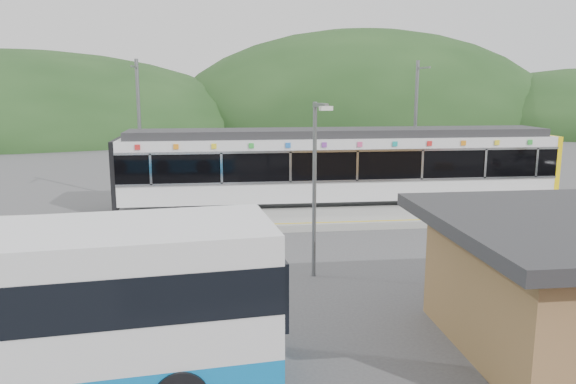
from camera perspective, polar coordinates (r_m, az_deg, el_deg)
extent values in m
plane|color=#4C4C4F|center=(20.69, 2.00, -5.32)|extent=(120.00, 120.00, 0.00)
ellipsoid|color=#1E3D19|center=(76.04, -26.19, 5.33)|extent=(60.00, 45.00, 20.00)
ellipsoid|color=#1E3D19|center=(76.30, 7.59, 6.34)|extent=(52.00, 39.00, 26.00)
cube|color=#9E9E99|center=(23.81, 0.76, -2.80)|extent=(26.00, 3.20, 0.30)
cube|color=yellow|center=(22.52, 1.21, -3.18)|extent=(26.00, 0.10, 0.01)
cube|color=black|center=(26.21, -7.79, -1.31)|extent=(3.20, 2.20, 0.56)
cube|color=black|center=(28.64, 16.97, -0.65)|extent=(3.20, 2.20, 0.56)
cube|color=silver|center=(26.65, 5.17, 0.57)|extent=(20.00, 2.90, 0.92)
cube|color=black|center=(26.47, 5.22, 3.10)|extent=(20.00, 2.96, 1.45)
cube|color=silver|center=(25.12, 5.91, 1.12)|extent=(20.00, 0.05, 0.10)
cube|color=silver|center=(24.93, 5.97, 4.18)|extent=(20.00, 0.05, 0.10)
cube|color=silver|center=(26.36, 5.25, 5.15)|extent=(20.00, 2.90, 0.45)
cube|color=#2D2D30|center=(26.32, 5.27, 6.02)|extent=(19.40, 2.50, 0.36)
cube|color=yellow|center=(30.30, 24.28, 2.54)|extent=(0.24, 2.92, 3.00)
cube|color=black|center=(26.31, -16.85, 1.92)|extent=(0.20, 2.92, 3.00)
cube|color=silver|center=(24.56, -13.79, 2.24)|extent=(0.10, 0.05, 1.35)
cube|color=silver|center=(24.39, -6.77, 2.42)|extent=(0.10, 0.05, 1.35)
cube|color=silver|center=(24.58, 0.24, 2.56)|extent=(0.10, 0.05, 1.35)
cube|color=silver|center=(25.13, 7.05, 2.66)|extent=(0.10, 0.05, 1.35)
cube|color=silver|center=(26.02, 13.48, 2.72)|extent=(0.10, 0.05, 1.35)
cube|color=silver|center=(27.21, 19.42, 2.74)|extent=(0.10, 0.05, 1.35)
cube|color=silver|center=(28.41, 23.95, 2.74)|extent=(0.10, 0.05, 1.35)
cube|color=red|center=(24.52, -15.05, 4.42)|extent=(0.22, 0.04, 0.22)
cube|color=orange|center=(24.35, -11.31, 4.54)|extent=(0.22, 0.04, 0.22)
cube|color=yellow|center=(24.28, -7.53, 4.63)|extent=(0.22, 0.04, 0.22)
cube|color=green|center=(24.32, -3.75, 4.71)|extent=(0.22, 0.04, 0.22)
cube|color=blue|center=(24.46, 0.01, 4.77)|extent=(0.22, 0.04, 0.22)
cube|color=purple|center=(24.71, 3.71, 4.81)|extent=(0.22, 0.04, 0.22)
cube|color=#E54C8C|center=(25.05, 7.32, 4.82)|extent=(0.22, 0.04, 0.22)
cube|color=#19A5A5|center=(25.49, 10.82, 4.82)|extent=(0.22, 0.04, 0.22)
cube|color=red|center=(26.03, 14.19, 4.80)|extent=(0.22, 0.04, 0.22)
cube|color=orange|center=(26.64, 17.41, 4.77)|extent=(0.22, 0.04, 0.22)
cube|color=yellow|center=(27.34, 20.48, 4.73)|extent=(0.22, 0.04, 0.22)
cube|color=green|center=(28.11, 23.38, 4.67)|extent=(0.22, 0.04, 0.22)
cylinder|color=slate|center=(28.59, -14.83, 5.92)|extent=(0.18, 0.18, 7.00)
cube|color=slate|center=(27.72, -15.36, 12.18)|extent=(0.08, 1.80, 0.08)
cylinder|color=slate|center=(30.08, 12.79, 6.24)|extent=(0.18, 0.18, 7.00)
cube|color=slate|center=(29.26, 13.58, 12.16)|extent=(0.08, 1.80, 0.08)
cylinder|color=black|center=(11.79, -24.93, -16.71)|extent=(1.27, 2.90, 0.97)
cylinder|color=black|center=(11.53, -11.17, -16.49)|extent=(1.27, 2.90, 0.97)
cylinder|color=slate|center=(16.70, 2.69, 0.07)|extent=(0.12, 0.12, 5.27)
cube|color=slate|center=(16.03, 3.01, 8.79)|extent=(0.31, 0.88, 0.12)
cube|color=silver|center=(15.64, 3.26, 8.48)|extent=(0.38, 0.25, 0.12)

